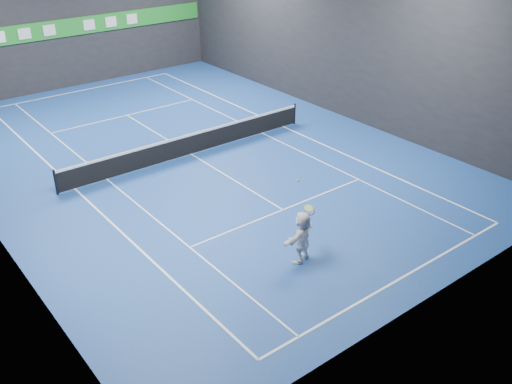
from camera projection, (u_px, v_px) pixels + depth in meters
ground at (191, 154)px, 25.81m from camera, size 26.00×26.00×0.00m
wall_back at (66, 9)px, 32.73m from camera, size 18.00×0.10×9.00m
wall_front at (453, 159)px, 14.65m from camera, size 18.00×0.10×9.00m
wall_right at (339, 27)px, 28.57m from camera, size 0.10×26.00×9.00m
baseline_near at (398, 280)px, 17.54m from camera, size 10.98×0.08×0.01m
baseline_far at (85, 90)px, 34.08m from camera, size 10.98×0.08×0.01m
sideline_doubles_left at (75, 189)px, 22.83m from camera, size 0.08×23.78×0.01m
sideline_doubles_right at (284, 127)px, 28.79m from camera, size 0.08×23.78×0.01m
sideline_singles_left at (107, 179)px, 23.58m from camera, size 0.06×23.78×0.01m
sideline_singles_right at (262, 133)px, 28.04m from camera, size 0.06×23.78×0.01m
service_line_near at (283, 210)px, 21.36m from camera, size 8.23×0.06×0.01m
service_line_far at (127, 115)px, 30.26m from camera, size 8.23×0.06×0.01m
center_service_line at (191, 154)px, 25.81m from camera, size 0.06×12.80×0.01m
player at (302, 237)px, 18.07m from camera, size 1.72×1.00×1.76m
tennis_ball at (298, 181)px, 16.91m from camera, size 0.07×0.07×0.07m
tennis_net at (191, 143)px, 25.55m from camera, size 12.50×0.10×1.07m
sponsor_banner at (69, 27)px, 33.16m from camera, size 17.64×0.11×1.00m
tennis_racket at (310, 212)px, 17.92m from camera, size 0.45×0.35×0.70m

